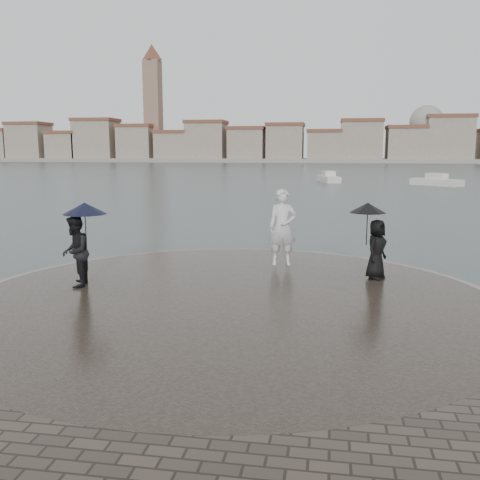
# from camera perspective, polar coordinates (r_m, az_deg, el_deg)

# --- Properties ---
(ground) EXTENTS (400.00, 400.00, 0.00)m
(ground) POSITION_cam_1_polar(r_m,az_deg,el_deg) (9.01, -5.25, -14.22)
(ground) COLOR #2B3835
(ground) RESTS_ON ground
(kerb_ring) EXTENTS (12.50, 12.50, 0.32)m
(kerb_ring) POSITION_cam_1_polar(r_m,az_deg,el_deg) (12.16, -1.03, -7.01)
(kerb_ring) COLOR gray
(kerb_ring) RESTS_ON ground
(quay_tip) EXTENTS (11.90, 11.90, 0.36)m
(quay_tip) POSITION_cam_1_polar(r_m,az_deg,el_deg) (12.16, -1.03, -6.91)
(quay_tip) COLOR #2D261E
(quay_tip) RESTS_ON ground
(statue) EXTENTS (0.87, 0.65, 2.18)m
(statue) POSITION_cam_1_polar(r_m,az_deg,el_deg) (15.32, 4.55, 1.35)
(statue) COLOR silver
(statue) RESTS_ON quay_tip
(visitor_left) EXTENTS (1.21, 1.13, 2.04)m
(visitor_left) POSITION_cam_1_polar(r_m,az_deg,el_deg) (13.38, -16.95, -0.09)
(visitor_left) COLOR black
(visitor_left) RESTS_ON quay_tip
(visitor_right) EXTENTS (1.12, 1.02, 1.95)m
(visitor_right) POSITION_cam_1_polar(r_m,az_deg,el_deg) (14.08, 14.08, 0.32)
(visitor_right) COLOR black
(visitor_right) RESTS_ON quay_tip
(far_skyline) EXTENTS (260.00, 20.00, 37.00)m
(far_skyline) POSITION_cam_1_polar(r_m,az_deg,el_deg) (168.89, 6.82, 10.12)
(far_skyline) COLOR gray
(far_skyline) RESTS_ON ground
(boats) EXTENTS (29.06, 13.61, 1.50)m
(boats) POSITION_cam_1_polar(r_m,az_deg,el_deg) (59.86, 20.99, 5.78)
(boats) COLOR silver
(boats) RESTS_ON ground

